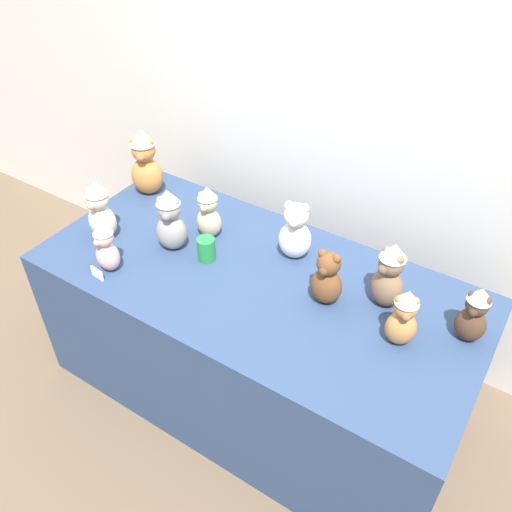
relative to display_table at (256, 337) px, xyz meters
The scene contains 15 objects.
ground_plane 0.46m from the display_table, 90.00° to the right, with size 10.00×10.00×0.00m, color brown.
wall_back 1.16m from the display_table, 90.00° to the left, with size 7.00×0.08×2.60m, color silver.
display_table is the anchor object (origin of this frame).
teddy_bear_mocha 0.76m from the display_table, 16.48° to the left, with size 0.17×0.16×0.30m.
teddy_bear_blush 0.81m from the display_table, 152.62° to the right, with size 0.12×0.11×0.25m.
teddy_bear_cream 0.93m from the display_table, 169.70° to the right, with size 0.14×0.12×0.30m.
teddy_bear_chestnut 0.59m from the display_table, ahead, with size 0.13×0.12×0.25m.
teddy_bear_ginger 1.04m from the display_table, 162.66° to the left, with size 0.20×0.19×0.36m.
teddy_bear_sand 0.63m from the display_table, 158.70° to the left, with size 0.13×0.12×0.26m.
teddy_bear_caramel 0.82m from the display_table, ahead, with size 0.15×0.14×0.26m.
teddy_bear_ash 0.69m from the display_table, behind, with size 0.18×0.16×0.31m.
teddy_bear_snow 0.56m from the display_table, 73.84° to the left, with size 0.17×0.16×0.28m.
teddy_bear_cocoa 1.00m from the display_table, ahead, with size 0.12×0.11×0.25m.
party_cup_green 0.51m from the display_table, behind, with size 0.08×0.08×0.11m, color #238C3D.
name_card_front_left 0.79m from the display_table, 147.00° to the right, with size 0.07×0.01×0.05m, color white.
Camera 1 is at (0.93, -1.19, 2.30)m, focal length 37.71 mm.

